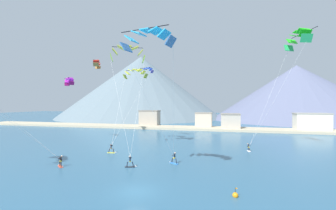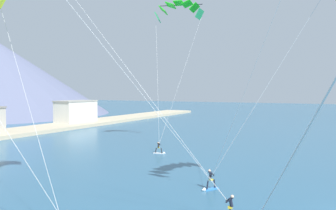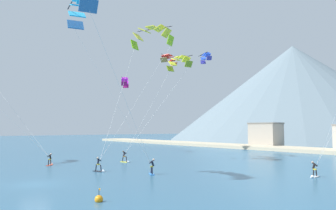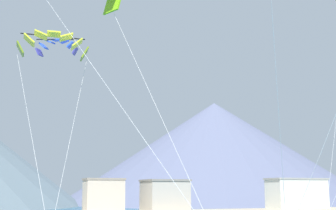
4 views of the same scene
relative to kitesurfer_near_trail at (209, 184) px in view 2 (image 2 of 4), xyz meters
name	(u,v)px [view 2 (image 2 of 4)]	position (x,y,z in m)	size (l,w,h in m)	color
kitesurfer_near_trail	(209,184)	(0.00, 0.00, 0.00)	(1.72, 1.17, 1.74)	#337FDB
kitesurfer_far_right	(160,150)	(11.93, 11.36, -0.07)	(0.65, 1.78, 1.65)	white
parafoil_kite_far_right	(179,9)	(20.52, 12.85, 20.52)	(10.53, 7.78, 21.04)	green
shore_building_quay_east	(76,113)	(34.43, 47.49, 2.48)	(10.31, 5.25, 5.97)	silver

